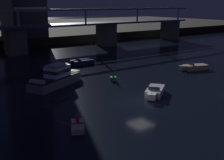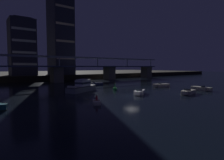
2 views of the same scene
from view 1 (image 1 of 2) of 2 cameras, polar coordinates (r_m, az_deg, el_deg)
The scene contains 8 objects.
ground_plane at distance 32.74m, azimuth 5.53°, elevation -4.42°, with size 400.00×400.00×0.00m, color black.
river_bridge at distance 66.53m, azimuth -18.14°, elevation 8.23°, with size 100.56×6.40×9.38m.
cabin_cruiser_near_left at distance 39.94m, azimuth -10.64°, elevation 0.44°, with size 9.09×6.03×2.79m.
speedboat_near_center at distance 50.72m, azimuth 15.49°, elevation 2.40°, with size 5.13×2.97×1.16m.
speedboat_mid_left at distance 53.38m, azimuth -5.97°, elevation 3.43°, with size 5.20×1.88×1.16m.
speedboat_far_left at distance 35.68m, azimuth 8.22°, elevation -2.21°, with size 4.70×3.97×1.16m.
channel_buoy at distance 41.64m, azimuth 0.23°, elevation 0.45°, with size 0.90×0.90×1.76m.
dinghy_with_paddler at distance 26.20m, azimuth -6.61°, elevation -8.74°, with size 2.71×2.81×1.36m.
Camera 1 is at (-20.81, -22.97, 10.55)m, focal length 47.65 mm.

